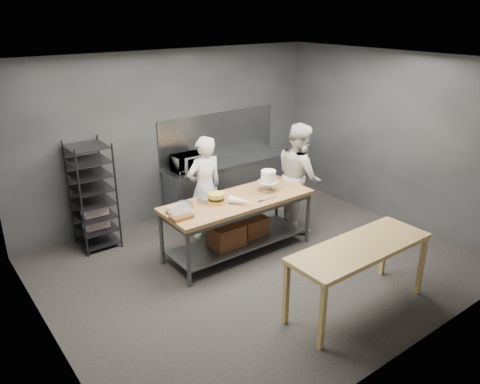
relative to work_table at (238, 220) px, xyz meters
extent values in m
plane|color=black|center=(0.01, -0.51, -0.57)|extent=(6.00, 6.00, 0.00)
cube|color=#4C4F54|center=(0.01, 1.99, 0.93)|extent=(6.00, 0.04, 3.00)
cube|color=brown|center=(0.01, 0.00, 0.32)|extent=(2.40, 0.90, 0.06)
cube|color=#47494C|center=(0.01, 0.00, -0.37)|extent=(2.25, 0.75, 0.03)
cylinder|color=#47494C|center=(-1.13, -0.39, -0.14)|extent=(0.06, 0.06, 0.86)
cylinder|color=#47494C|center=(-1.13, 0.39, -0.14)|extent=(0.06, 0.06, 0.86)
cylinder|color=#47494C|center=(1.15, -0.39, -0.14)|extent=(0.06, 0.06, 0.86)
cylinder|color=#47494C|center=(1.15, 0.39, -0.14)|extent=(0.06, 0.06, 0.86)
cube|color=brown|center=(-0.24, -0.03, -0.18)|extent=(0.50, 0.40, 0.35)
cube|color=brown|center=(0.31, 0.04, -0.21)|extent=(0.45, 0.38, 0.30)
cube|color=olive|center=(0.35, -2.10, 0.30)|extent=(2.00, 0.70, 0.06)
cube|color=olive|center=(-0.60, -2.40, -0.15)|extent=(0.06, 0.06, 0.84)
cube|color=olive|center=(-0.60, -1.80, -0.15)|extent=(0.06, 0.06, 0.84)
cube|color=olive|center=(1.30, -2.40, -0.15)|extent=(0.06, 0.06, 0.84)
cube|color=olive|center=(1.30, -1.80, -0.15)|extent=(0.06, 0.06, 0.84)
cube|color=slate|center=(1.01, 1.67, 0.31)|extent=(2.60, 0.60, 0.04)
cube|color=slate|center=(1.01, 1.67, -0.14)|extent=(2.56, 0.56, 0.86)
cube|color=slate|center=(1.01, 1.97, 0.78)|extent=(2.60, 0.02, 0.90)
cube|color=black|center=(-1.69, 1.59, 0.30)|extent=(0.61, 0.66, 1.75)
cube|color=white|center=(-1.69, 1.59, -0.03)|extent=(0.38, 0.24, 0.45)
imported|color=silver|center=(-0.10, 0.79, 0.31)|extent=(0.65, 0.43, 1.76)
imported|color=beige|center=(1.46, 0.18, 0.36)|extent=(1.02, 1.12, 1.86)
imported|color=black|center=(0.12, 1.67, 0.48)|extent=(0.54, 0.37, 0.30)
cylinder|color=#B7AB92|center=(0.60, -0.01, 0.36)|extent=(0.20, 0.20, 0.02)
cylinder|color=#B7AB92|center=(0.60, -0.01, 0.43)|extent=(0.06, 0.06, 0.12)
cylinder|color=#B7AB92|center=(0.60, -0.01, 0.50)|extent=(0.34, 0.34, 0.02)
cylinder|color=white|center=(0.60, -0.01, 0.60)|extent=(0.23, 0.23, 0.18)
cylinder|color=#F9CE4F|center=(-0.36, 0.06, 0.38)|extent=(0.25, 0.25, 0.06)
cylinder|color=black|center=(-0.36, 0.06, 0.43)|extent=(0.25, 0.25, 0.04)
cylinder|color=#F9CE4F|center=(-0.36, 0.06, 0.48)|extent=(0.25, 0.25, 0.06)
cylinder|color=gray|center=(-0.82, 0.20, 0.39)|extent=(0.24, 0.24, 0.07)
cylinder|color=gray|center=(-0.43, 0.22, 0.39)|extent=(0.28, 0.28, 0.07)
cone|color=white|center=(-0.09, -0.22, 0.41)|extent=(0.29, 0.39, 0.12)
cube|color=slate|center=(0.40, -0.29, 0.35)|extent=(0.28, 0.02, 0.00)
cube|color=black|center=(0.22, -0.29, 0.36)|extent=(0.09, 0.02, 0.02)
cube|color=#A66C21|center=(-1.05, -0.10, 0.37)|extent=(0.30, 0.20, 0.05)
cube|color=silver|center=(-1.05, -0.10, 0.43)|extent=(0.31, 0.21, 0.06)
cube|color=#A66C21|center=(-0.99, 0.08, 0.37)|extent=(0.30, 0.20, 0.05)
cube|color=silver|center=(-0.99, 0.08, 0.43)|extent=(0.31, 0.21, 0.06)
camera|label=1|loc=(-3.94, -5.31, 3.08)|focal=35.00mm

